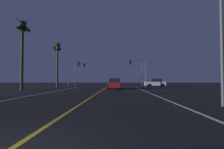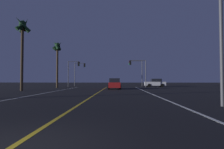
# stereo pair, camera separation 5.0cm
# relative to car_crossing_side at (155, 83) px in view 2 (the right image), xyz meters

# --- Properties ---
(lane_edge_right) EXTENTS (0.16, 38.56, 0.01)m
(lane_edge_right) POSITION_rel_car_crossing_side_xyz_m (-4.42, -22.02, -0.82)
(lane_edge_right) COLOR silver
(lane_edge_right) RESTS_ON ground
(lane_edge_left) EXTENTS (0.16, 38.56, 0.01)m
(lane_edge_left) POSITION_rel_car_crossing_side_xyz_m (-15.82, -22.02, -0.82)
(lane_edge_left) COLOR silver
(lane_edge_left) RESTS_ON ground
(lane_center_divider) EXTENTS (0.16, 38.56, 0.01)m
(lane_center_divider) POSITION_rel_car_crossing_side_xyz_m (-10.12, -22.02, -0.82)
(lane_center_divider) COLOR gold
(lane_center_divider) RESTS_ON ground
(car_crossing_side) EXTENTS (4.30, 2.02, 1.70)m
(car_crossing_side) POSITION_rel_car_crossing_side_xyz_m (0.00, 0.00, 0.00)
(car_crossing_side) COLOR black
(car_crossing_side) RESTS_ON ground
(car_ahead_far) EXTENTS (2.02, 4.30, 1.70)m
(car_ahead_far) POSITION_rel_car_crossing_side_xyz_m (-8.38, -9.86, 0.00)
(car_ahead_far) COLOR black
(car_ahead_far) RESTS_ON ground
(traffic_light_near_right) EXTENTS (3.43, 0.36, 5.42)m
(traffic_light_near_right) POSITION_rel_car_crossing_side_xyz_m (-3.92, -2.24, 3.22)
(traffic_light_near_right) COLOR #4C4C51
(traffic_light_near_right) RESTS_ON ground
(traffic_light_near_left) EXTENTS (2.43, 0.36, 5.21)m
(traffic_light_near_left) POSITION_rel_car_crossing_side_xyz_m (-16.81, -2.24, 3.03)
(traffic_light_near_left) COLOR #4C4C51
(traffic_light_near_left) RESTS_ON ground
(traffic_light_far_right) EXTENTS (2.96, 0.36, 5.88)m
(traffic_light_far_right) POSITION_rel_car_crossing_side_xyz_m (-3.63, 3.26, 3.51)
(traffic_light_far_right) COLOR #4C4C51
(traffic_light_far_right) RESTS_ON ground
(traffic_light_far_left) EXTENTS (2.60, 0.36, 5.39)m
(traffic_light_far_left) POSITION_rel_car_crossing_side_xyz_m (-16.74, 3.26, 3.15)
(traffic_light_far_left) COLOR #4C4C51
(traffic_light_far_left) RESTS_ON ground
(street_lamp_right_near) EXTENTS (1.93, 0.44, 8.01)m
(street_lamp_right_near) POSITION_rel_car_crossing_side_xyz_m (-2.63, -28.72, 4.24)
(street_lamp_right_near) COLOR #4C4C51
(street_lamp_right_near) RESTS_ON ground
(palm_tree_left_mid) EXTENTS (2.18, 2.00, 9.80)m
(palm_tree_left_mid) POSITION_rel_car_crossing_side_xyz_m (-20.54, -15.19, 6.92)
(palm_tree_left_mid) COLOR #473826
(palm_tree_left_mid) RESTS_ON ground
(palm_tree_left_far) EXTENTS (2.03, 2.11, 8.71)m
(palm_tree_left_far) POSITION_rel_car_crossing_side_xyz_m (-19.00, -5.88, 6.09)
(palm_tree_left_far) COLOR #473826
(palm_tree_left_far) RESTS_ON ground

